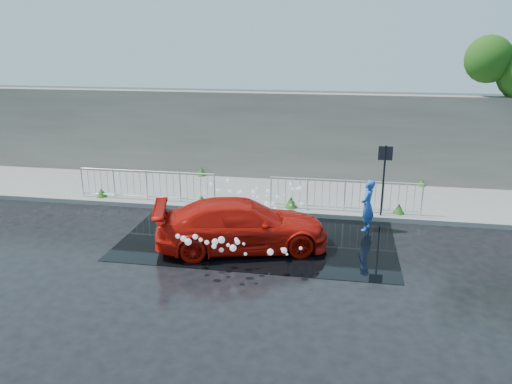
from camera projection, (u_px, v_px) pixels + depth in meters
ground at (236, 248)px, 14.26m from camera, size 90.00×90.00×0.00m
pavement at (264, 194)px, 18.94m from camera, size 30.00×4.00×0.15m
curb at (255, 211)px, 17.06m from camera, size 30.00×0.25×0.16m
retaining_wall at (273, 136)px, 20.47m from camera, size 30.00×0.60×3.50m
puddle at (259, 236)px, 15.11m from camera, size 8.00×5.00×0.01m
sign_post at (384, 169)px, 15.97m from camera, size 0.45×0.06×2.50m
railing_left at (147, 184)px, 17.85m from camera, size 5.05×0.05×1.10m
railing_right at (345, 194)px, 16.69m from camera, size 5.05×0.05×1.10m
weeds at (258, 192)px, 18.40m from camera, size 12.17×3.93×0.39m
water_spray at (239, 216)px, 14.74m from camera, size 3.60×5.49×0.96m
red_car at (242, 225)px, 14.07m from camera, size 5.21×3.24×1.41m
person at (367, 205)px, 15.38m from camera, size 0.55×0.68×1.62m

